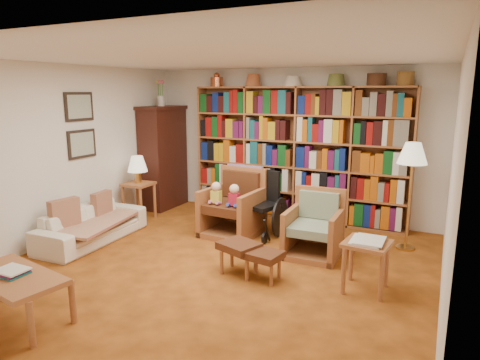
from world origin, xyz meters
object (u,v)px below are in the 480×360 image
Objects in this scene: sofa at (92,225)px; floor_lamp at (412,158)px; footstool_b at (263,257)px; armchair_sage at (315,230)px; armchair_leather at (235,207)px; side_table_papers at (367,250)px; wheelchair at (263,206)px; footstool_a at (239,248)px; coffee_table at (13,281)px; side_table_lamp at (139,192)px.

floor_lamp reaches higher than sofa.
armchair_sage is at bearing 74.35° from footstool_b.
footstool_b is (2.71, -0.11, 0.03)m from sofa.
floor_lamp reaches higher than footstool_b.
sofa is 2.71m from footstool_b.
armchair_leather is 2.41m from side_table_papers.
armchair_leather is at bearing -163.60° from wheelchair.
footstool_a is at bearing -122.35° from armchair_sage.
wheelchair is 0.66× the size of floor_lamp.
footstool_a is at bearing -61.59° from armchair_leather.
coffee_table is (-0.67, -3.22, 0.01)m from armchair_leather.
wheelchair reaches higher than coffee_table.
wheelchair is at bearing 155.49° from armchair_sage.
sofa is 1.75× the size of wheelchair.
armchair_sage reaches higher than footstool_a.
sofa is 3.14× the size of footstool_a.
sofa is 1.69× the size of armchair_leather.
footstool_a is at bearing 54.36° from coffee_table.
side_table_papers is at bearing -100.15° from floor_lamp.
armchair_sage is at bearing -4.09° from side_table_lamp.
footstool_b is (0.34, -0.06, -0.03)m from footstool_a.
coffee_table is (-1.08, -3.34, -0.03)m from wheelchair.
floor_lamp is 2.60m from footstool_a.
side_table_lamp is 3.12m from armchair_sage.
floor_lamp is 4.83m from coffee_table.
coffee_table is at bearing -125.64° from footstool_a.
floor_lamp reaches higher than armchair_sage.
wheelchair reaches higher than footstool_b.
floor_lamp is (4.08, 1.66, 1.02)m from sofa.
armchair_sage is 1.47× the size of side_table_papers.
side_table_papers is at bearing -35.68° from wheelchair.
armchair_leather is at bearing -170.36° from floor_lamp.
armchair_leather is 1.17× the size of armchair_sage.
coffee_table reaches higher than footstool_b.
floor_lamp is at bearing -70.18° from sofa.
armchair_sage is 1.91× the size of footstool_b.
armchair_sage reaches higher than sofa.
floor_lamp is 1.75m from side_table_papers.
wheelchair is (2.08, 1.38, 0.19)m from sofa.
floor_lamp reaches higher than side_table_papers.
armchair_leather is 1.85× the size of footstool_a.
side_table_lamp is at bearing -173.31° from floor_lamp.
floor_lamp reaches higher than footstool_a.
armchair_leather is 0.68× the size of floor_lamp.
armchair_leather reaches higher than side_table_lamp.
footstool_b is at bearing -127.65° from floor_lamp.
wheelchair reaches higher than side_table_lamp.
side_table_lamp is at bearing -174.73° from wheelchair.
side_table_papers is at bearing 36.84° from coffee_table.
armchair_leather reaches higher than wheelchair.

